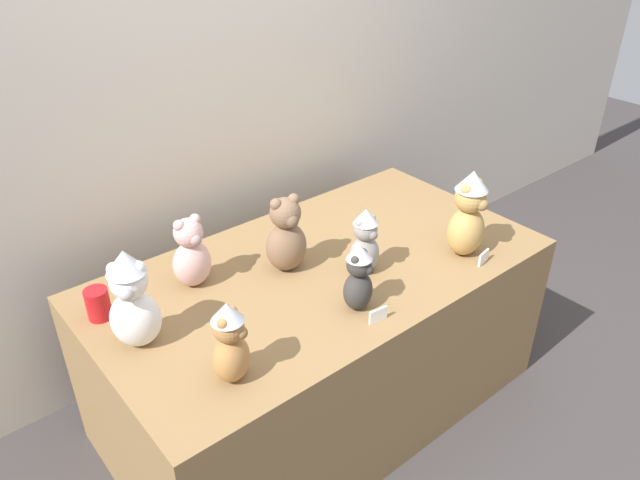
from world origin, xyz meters
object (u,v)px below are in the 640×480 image
teddy_bear_mocha (286,236)px  teddy_bear_blush (191,254)px  teddy_bear_snow (132,300)px  party_cup_red (98,304)px  teddy_bear_ash (365,242)px  teddy_bear_caramel (230,343)px  teddy_bear_charcoal (359,278)px  teddy_bear_honey (468,215)px  display_table (320,339)px

teddy_bear_mocha → teddy_bear_blush: bearing=165.4°
teddy_bear_snow → party_cup_red: 0.24m
teddy_bear_ash → party_cup_red: bearing=156.5°
teddy_bear_caramel → party_cup_red: size_ratio=2.49×
teddy_bear_charcoal → teddy_bear_mocha: bearing=77.2°
teddy_bear_honey → teddy_bear_ash: teddy_bear_honey is taller
teddy_bear_charcoal → teddy_bear_snow: size_ratio=0.73×
display_table → teddy_bear_snow: bearing=177.7°
display_table → teddy_bear_ash: bearing=-49.2°
party_cup_red → teddy_bear_snow: bearing=-78.1°
teddy_bear_charcoal → party_cup_red: bearing=124.3°
teddy_bear_caramel → teddy_bear_charcoal: bearing=-29.9°
teddy_bear_mocha → teddy_bear_honey: bearing=-22.3°
display_table → teddy_bear_ash: size_ratio=6.55×
display_table → party_cup_red: 0.90m
teddy_bear_blush → teddy_bear_snow: 0.35m
teddy_bear_blush → party_cup_red: 0.35m
teddy_bear_caramel → teddy_bear_honey: bearing=-31.3°
teddy_bear_ash → party_cup_red: 0.95m
teddy_bear_caramel → teddy_bear_mocha: bearing=5.6°
teddy_bear_honey → teddy_bear_blush: bearing=145.8°
teddy_bear_caramel → teddy_bear_snow: size_ratio=0.79×
teddy_bear_honey → teddy_bear_caramel: (-1.07, -0.01, -0.04)m
teddy_bear_snow → teddy_bear_charcoal: bearing=8.8°
teddy_bear_ash → teddy_bear_mocha: teddy_bear_mocha is taller
display_table → teddy_bear_blush: size_ratio=6.28×
teddy_bear_caramel → teddy_bear_snow: 0.35m
teddy_bear_ash → party_cup_red: (-0.87, 0.36, -0.07)m
teddy_bear_ash → teddy_bear_mocha: size_ratio=0.87×
teddy_bear_mocha → party_cup_red: 0.69m
teddy_bear_honey → teddy_bear_blush: 1.04m
teddy_bear_honey → teddy_bear_mocha: (-0.60, 0.35, -0.03)m
display_table → teddy_bear_mocha: teddy_bear_mocha is taller
teddy_bear_ash → teddy_bear_mocha: bearing=135.7°
teddy_bear_caramel → teddy_bear_mocha: (0.47, 0.36, 0.01)m
teddy_bear_honey → teddy_bear_snow: size_ratio=1.02×
teddy_bear_ash → teddy_bear_blush: bearing=147.0°
teddy_bear_ash → teddy_bear_honey: bearing=-22.4°
party_cup_red → display_table: bearing=-17.3°
teddy_bear_caramel → teddy_bear_snow: (-0.14, 0.32, 0.04)m
teddy_bear_caramel → teddy_bear_ash: bearing=-18.3°
display_table → teddy_bear_blush: 0.67m
teddy_bear_mocha → party_cup_red: teddy_bear_mocha is taller
teddy_bear_blush → teddy_bear_caramel: teddy_bear_blush is taller
teddy_bear_blush → teddy_bear_caramel: 0.52m
party_cup_red → teddy_bear_mocha: bearing=-13.9°
teddy_bear_snow → teddy_bear_mocha: bearing=37.5°
teddy_bear_blush → teddy_bear_ash: (0.53, -0.33, 0.00)m
display_table → party_cup_red: size_ratio=15.74×
teddy_bear_snow → party_cup_red: size_ratio=3.15×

